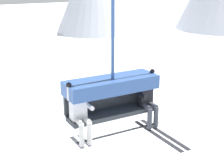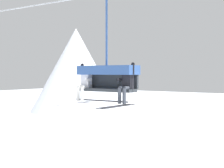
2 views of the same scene
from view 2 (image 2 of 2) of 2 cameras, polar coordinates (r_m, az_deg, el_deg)
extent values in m
cone|color=silver|center=(58.52, -6.00, 2.34)|extent=(15.36, 15.36, 14.10)
cube|color=#33383D|center=(11.25, -0.90, -0.99)|extent=(2.06, 0.48, 0.10)
cube|color=#33383D|center=(11.47, -0.08, 0.44)|extent=(2.06, 0.08, 0.45)
cube|color=#335699|center=(11.29, -0.72, 2.32)|extent=(2.10, 0.68, 0.30)
cylinder|color=black|center=(11.02, -1.88, -2.77)|extent=(2.06, 0.04, 0.04)
cylinder|color=#335699|center=(11.32, -0.91, 8.89)|extent=(0.07, 0.07, 2.29)
cube|color=silver|center=(11.74, -4.27, 0.64)|extent=(0.32, 0.22, 0.52)
sphere|color=black|center=(11.74, -4.27, 2.39)|extent=(0.22, 0.22, 0.22)
ellipsoid|color=black|center=(11.66, -4.59, 2.39)|extent=(0.17, 0.04, 0.08)
cylinder|color=silver|center=(11.67, -5.13, -0.45)|extent=(0.11, 0.34, 0.11)
cylinder|color=silver|center=(11.56, -4.47, -0.47)|extent=(0.11, 0.34, 0.11)
cylinder|color=silver|center=(11.55, -5.67, -1.67)|extent=(0.11, 0.11, 0.48)
cylinder|color=silver|center=(11.44, -5.00, -1.70)|extent=(0.11, 0.11, 0.48)
cube|color=#B2B2BC|center=(11.35, -6.65, -3.20)|extent=(0.09, 1.70, 0.02)
cube|color=#B2B2BC|center=(11.23, -5.98, -3.25)|extent=(0.09, 1.70, 0.02)
cylinder|color=silver|center=(11.85, -4.97, 2.34)|extent=(0.09, 0.09, 0.30)
sphere|color=black|center=(11.86, -4.98, 3.16)|extent=(0.11, 0.11, 0.11)
cylinder|color=silver|center=(11.50, -4.02, 0.81)|extent=(0.09, 0.30, 0.09)
cube|color=black|center=(10.75, 2.65, 0.53)|extent=(0.32, 0.22, 0.52)
sphere|color=silver|center=(10.75, 2.65, 2.44)|extent=(0.22, 0.22, 0.22)
ellipsoid|color=black|center=(10.67, 2.36, 2.45)|extent=(0.17, 0.04, 0.08)
cylinder|color=#3D424C|center=(10.67, 1.76, -0.66)|extent=(0.11, 0.34, 0.11)
cylinder|color=#3D424C|center=(10.57, 2.55, -0.68)|extent=(0.11, 0.34, 0.11)
cylinder|color=#3D424C|center=(10.54, 1.25, -2.00)|extent=(0.11, 0.11, 0.48)
cylinder|color=#3D424C|center=(10.44, 2.05, -2.03)|extent=(0.11, 0.11, 0.48)
cube|color=#232328|center=(10.32, 0.32, -3.70)|extent=(0.09, 1.70, 0.02)
cube|color=#232328|center=(10.22, 1.14, -3.75)|extent=(0.09, 1.70, 0.02)
cylinder|color=black|center=(10.73, 1.38, 0.74)|extent=(0.09, 0.30, 0.09)
cylinder|color=black|center=(10.65, 3.50, 2.40)|extent=(0.09, 0.09, 0.30)
sphere|color=black|center=(10.65, 3.50, 3.31)|extent=(0.11, 0.11, 0.11)
camera|label=1|loc=(10.77, -38.78, 14.36)|focal=55.00mm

